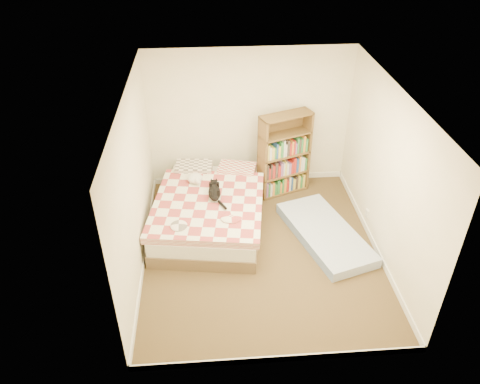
{
  "coord_description": "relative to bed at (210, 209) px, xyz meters",
  "views": [
    {
      "loc": [
        -0.73,
        -5.38,
        4.7
      ],
      "look_at": [
        -0.29,
        0.3,
        0.87
      ],
      "focal_mm": 35.0,
      "sensor_mm": 36.0,
      "label": 1
    }
  ],
  "objects": [
    {
      "name": "black_cat",
      "position": [
        0.09,
        -0.01,
        0.34
      ],
      "size": [
        0.23,
        0.71,
        0.16
      ],
      "rotation": [
        0.0,
        0.0,
        -0.0
      ],
      "color": "black",
      "rests_on": "bed"
    },
    {
      "name": "white_dog",
      "position": [
        -0.21,
        0.4,
        0.34
      ],
      "size": [
        0.34,
        0.35,
        0.14
      ],
      "rotation": [
        0.0,
        0.0,
        -0.38
      ],
      "color": "silver",
      "rests_on": "bed"
    },
    {
      "name": "bed",
      "position": [
        0.0,
        0.0,
        0.0
      ],
      "size": [
        1.92,
        2.48,
        0.61
      ],
      "rotation": [
        0.0,
        0.0,
        -0.15
      ],
      "color": "brown",
      "rests_on": "room"
    },
    {
      "name": "room",
      "position": [
        0.75,
        -0.75,
        0.92
      ],
      "size": [
        3.51,
        4.01,
        2.51
      ],
      "color": "#4A3820",
      "rests_on": "ground"
    },
    {
      "name": "bookshelf",
      "position": [
        1.32,
        0.87,
        0.28
      ],
      "size": [
        1.01,
        0.61,
        1.5
      ],
      "rotation": [
        0.0,
        0.0,
        0.37
      ],
      "color": "brown",
      "rests_on": "room"
    },
    {
      "name": "floor_mattress",
      "position": [
        1.78,
        -0.54,
        -0.19
      ],
      "size": [
        1.33,
        1.98,
        0.16
      ],
      "primitive_type": "cube",
      "rotation": [
        0.0,
        0.0,
        0.31
      ],
      "color": "#7792C6",
      "rests_on": "room"
    }
  ]
}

